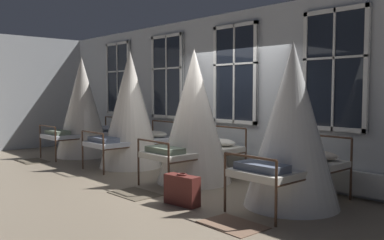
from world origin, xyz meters
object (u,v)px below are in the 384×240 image
Objects in this scene: cot_second at (130,110)px; cot_fourth at (292,127)px; suitcase_dark at (182,190)px; cot_third at (194,118)px; cot_first at (82,108)px.

cot_second is 1.08× the size of cot_fourth.
cot_third is at bearing 124.22° from suitcase_dark.
suitcase_dark is (3.12, -1.21, -1.03)m from cot_second.
cot_first is 5.44m from suitcase_dark.
cot_fourth is at bearing -90.72° from cot_first.
cot_third is (2.09, -0.01, -0.07)m from cot_second.
cot_fourth reaches higher than suitcase_dark.
cot_second is 1.05× the size of cot_third.
suitcase_dark is (1.04, -1.21, -0.96)m from cot_third.
suitcase_dark is (-1.10, -1.15, -0.94)m from cot_fourth.
cot_third is 1.86m from suitcase_dark.
suitcase_dark is (5.21, -1.16, -1.02)m from cot_first.
cot_third is at bearing -90.32° from cot_second.
cot_second is 4.44× the size of suitcase_dark.
cot_first reaches higher than cot_third.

